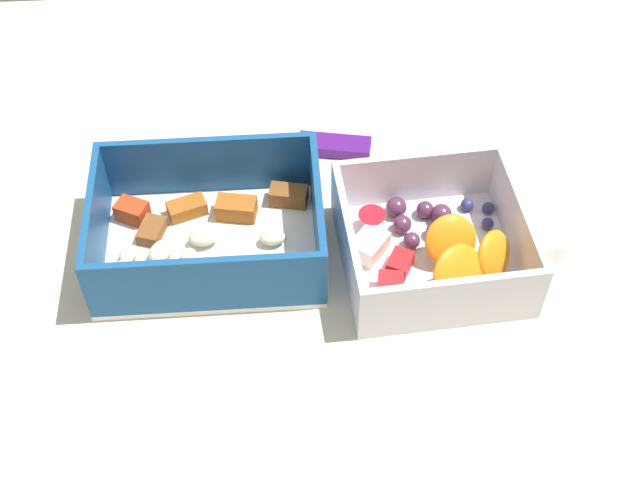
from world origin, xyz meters
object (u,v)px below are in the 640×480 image
(fruit_bowl, at_px, (433,246))
(paper_cup_liner, at_px, (552,241))
(pasta_container, at_px, (207,233))
(candy_bar, at_px, (334,146))

(fruit_bowl, height_order, paper_cup_liner, fruit_bowl)
(pasta_container, distance_m, paper_cup_liner, 0.30)
(paper_cup_liner, bearing_deg, pasta_container, 176.40)
(fruit_bowl, bearing_deg, candy_bar, 117.08)
(fruit_bowl, height_order, candy_bar, fruit_bowl)
(candy_bar, distance_m, paper_cup_liner, 0.23)
(fruit_bowl, distance_m, candy_bar, 0.16)
(candy_bar, bearing_deg, fruit_bowl, -62.92)
(pasta_container, xyz_separation_m, paper_cup_liner, (0.30, -0.02, -0.01))
(candy_bar, xyz_separation_m, paper_cup_liner, (0.18, -0.14, 0.00))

